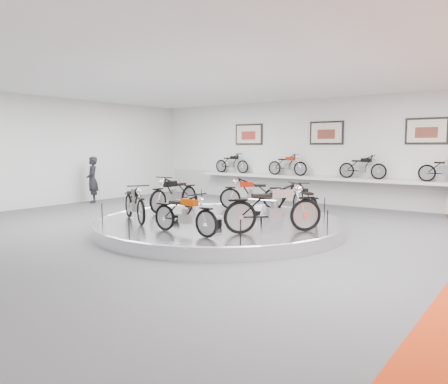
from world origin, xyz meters
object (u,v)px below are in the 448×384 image
Objects in this scene: shelf at (322,178)px; bike_d at (135,203)px; visitor at (92,180)px; bike_c at (174,193)px; display_platform at (220,225)px; bike_f at (273,208)px; bike_e at (185,213)px; bike_b at (252,193)px; bike_a at (305,201)px.

shelf is 8.06m from bike_d.
bike_c is at bearing 23.89° from visitor.
bike_f is at bearing -18.62° from display_platform.
bike_c is 0.98× the size of visitor.
bike_f is at bearing 41.38° from bike_d.
shelf is at bearing 57.18° from bike_f.
bike_e reaches higher than display_platform.
bike_f is at bearing 95.95° from bike_b.
bike_e reaches higher than bike_a.
bike_c is at bearing 115.74° from bike_f.
bike_f reaches higher than shelf.
bike_d is at bearing 7.86° from visitor.
visitor is (-9.40, 2.24, 0.04)m from bike_f.
bike_f is (1.45, 1.29, 0.10)m from bike_e.
bike_a is 0.88× the size of bike_c.
bike_b is 0.92× the size of visitor.
visitor is (-7.04, -0.52, 0.12)m from bike_b.
bike_b is 3.79m from bike_d.
bike_e is 8.70m from visitor.
bike_c is 2.02m from bike_d.
bike_c is at bearing 60.61° from bike_a.
bike_b is 4.16m from bike_e.
shelf is 7.08× the size of bike_e.
bike_b is at bearing 131.44° from bike_c.
bike_b reaches higher than bike_d.
display_platform is at bearing 107.32° from bike_e.
shelf is 7.11× the size of bike_a.
bike_b is at bearing 29.54° from bike_a.
bike_f is 9.67m from visitor.
bike_d reaches higher than shelf.
bike_d is 2.15m from bike_e.
bike_c is (-2.03, 0.46, 0.67)m from display_platform.
visitor is at bearing 117.95° from bike_f.
bike_a is 9.04m from visitor.
visitor reaches higher than bike_a.
bike_b reaches higher than bike_e.
bike_a is (1.64, -4.80, -0.25)m from shelf.
bike_a is (1.64, 1.60, 0.60)m from display_platform.
bike_b reaches higher than display_platform.
visitor is at bearing -104.69° from bike_c.
shelf is 6.67× the size of bike_b.
bike_d is at bearing -101.13° from shelf.
visitor reaches higher than bike_e.
shelf is at bearing -129.37° from bike_b.
bike_e is 0.82× the size of bike_f.
bike_b is (-0.36, -4.31, -0.21)m from shelf.
bike_c is 1.08× the size of bike_d.
bike_b reaches higher than shelf.
bike_f reaches higher than bike_d.
bike_b reaches higher than bike_a.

